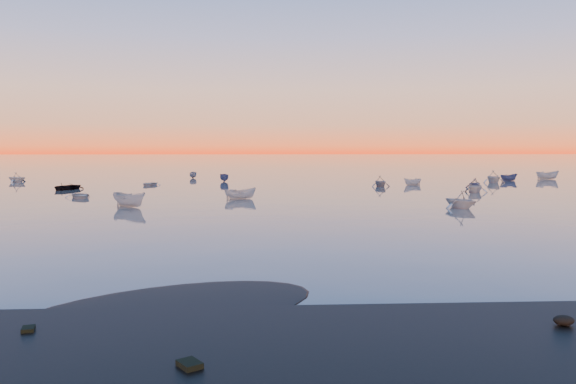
{
  "coord_description": "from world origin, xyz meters",
  "views": [
    {
      "loc": [
        -4.06,
        -22.49,
        5.67
      ],
      "look_at": [
        -1.39,
        28.0,
        1.58
      ],
      "focal_mm": 35.0,
      "sensor_mm": 36.0,
      "label": 1
    }
  ],
  "objects": [
    {
      "name": "boat_near_right",
      "position": [
        14.6,
        28.2,
        0.0
      ],
      "size": [
        3.89,
        3.25,
        1.25
      ],
      "primitive_type": "imported",
      "rotation": [
        0.0,
        0.0,
        3.7
      ],
      "color": "silver",
      "rests_on": "ground"
    },
    {
      "name": "boat_near_left",
      "position": [
        -23.81,
        40.6,
        0.0
      ],
      "size": [
        4.07,
        3.28,
        0.95
      ],
      "primitive_type": "imported",
      "rotation": [
        0.0,
        0.0,
        0.53
      ],
      "color": "silver",
      "rests_on": "ground"
    },
    {
      "name": "moored_fleet",
      "position": [
        0.0,
        53.0,
        0.0
      ],
      "size": [
        124.0,
        58.0,
        1.2
      ],
      "primitive_type": null,
      "color": "silver",
      "rests_on": "ground"
    },
    {
      "name": "mud_lobes",
      "position": [
        0.0,
        -1.0,
        0.01
      ],
      "size": [
        140.0,
        6.0,
        0.07
      ],
      "primitive_type": null,
      "color": "black",
      "rests_on": "ground"
    },
    {
      "name": "boat_near_center",
      "position": [
        -6.03,
        38.44,
        0.0
      ],
      "size": [
        2.21,
        3.74,
        1.21
      ],
      "primitive_type": "imported",
      "rotation": [
        0.0,
        0.0,
        1.79
      ],
      "color": "silver",
      "rests_on": "ground"
    },
    {
      "name": "ground",
      "position": [
        0.0,
        100.0,
        0.0
      ],
      "size": [
        600.0,
        600.0,
        0.0
      ],
      "primitive_type": "plane",
      "color": "#615951",
      "rests_on": "ground"
    }
  ]
}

